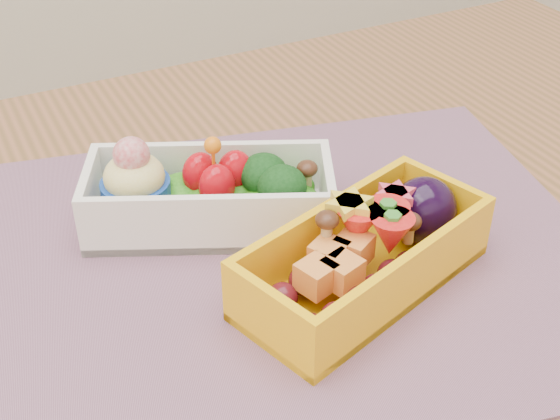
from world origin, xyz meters
name	(u,v)px	position (x,y,z in m)	size (l,w,h in m)	color
table	(262,385)	(0.00, 0.00, 0.65)	(1.20, 0.80, 0.75)	brown
placemat	(274,257)	(0.03, 0.03, 0.75)	(0.50, 0.38, 0.00)	#875D74
bento_white	(208,195)	(0.00, 0.09, 0.78)	(0.21, 0.16, 0.08)	white
bento_yellow	(369,252)	(0.07, -0.03, 0.78)	(0.21, 0.14, 0.06)	#FFB70D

